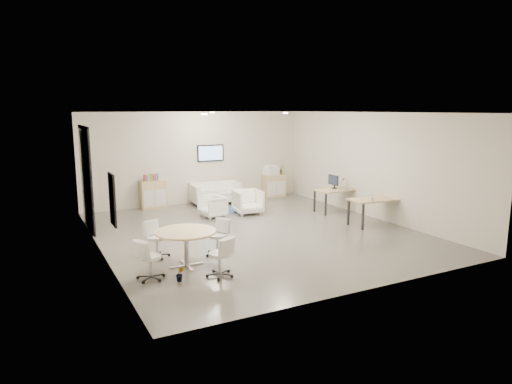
{
  "coord_description": "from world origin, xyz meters",
  "views": [
    {
      "loc": [
        -5.49,
        -10.63,
        3.29
      ],
      "look_at": [
        0.22,
        0.4,
        1.03
      ],
      "focal_mm": 32.0,
      "sensor_mm": 36.0,
      "label": 1
    }
  ],
  "objects_px": {
    "round_table": "(186,235)",
    "armchair_right": "(248,201)",
    "loveseat": "(216,194)",
    "sideboard_left": "(153,195)",
    "desk_rear": "(337,191)",
    "sideboard_right": "(274,185)",
    "armchair_left": "(212,205)",
    "desk_front": "(375,201)"
  },
  "relations": [
    {
      "from": "round_table",
      "to": "armchair_right",
      "type": "bearing_deg",
      "value": 48.78
    },
    {
      "from": "loveseat",
      "to": "round_table",
      "type": "bearing_deg",
      "value": -114.35
    },
    {
      "from": "sideboard_left",
      "to": "desk_rear",
      "type": "height_order",
      "value": "sideboard_left"
    },
    {
      "from": "sideboard_right",
      "to": "armchair_right",
      "type": "height_order",
      "value": "sideboard_right"
    },
    {
      "from": "armchair_left",
      "to": "desk_front",
      "type": "distance_m",
      "value": 4.86
    },
    {
      "from": "sideboard_right",
      "to": "loveseat",
      "type": "distance_m",
      "value": 2.49
    },
    {
      "from": "loveseat",
      "to": "armchair_left",
      "type": "xyz_separation_m",
      "value": [
        -0.87,
        -1.86,
        0.01
      ]
    },
    {
      "from": "sideboard_left",
      "to": "armchair_left",
      "type": "height_order",
      "value": "sideboard_left"
    },
    {
      "from": "desk_rear",
      "to": "round_table",
      "type": "height_order",
      "value": "round_table"
    },
    {
      "from": "armchair_right",
      "to": "desk_front",
      "type": "relative_size",
      "value": 0.55
    },
    {
      "from": "desk_rear",
      "to": "round_table",
      "type": "distance_m",
      "value": 6.66
    },
    {
      "from": "desk_rear",
      "to": "desk_front",
      "type": "bearing_deg",
      "value": -95.1
    },
    {
      "from": "round_table",
      "to": "loveseat",
      "type": "bearing_deg",
      "value": 62.23
    },
    {
      "from": "desk_front",
      "to": "loveseat",
      "type": "bearing_deg",
      "value": 125.43
    },
    {
      "from": "sideboard_left",
      "to": "armchair_left",
      "type": "relative_size",
      "value": 1.31
    },
    {
      "from": "sideboard_left",
      "to": "loveseat",
      "type": "relative_size",
      "value": 0.54
    },
    {
      "from": "sideboard_right",
      "to": "desk_front",
      "type": "distance_m",
      "value": 5.12
    },
    {
      "from": "sideboard_left",
      "to": "armchair_right",
      "type": "bearing_deg",
      "value": -41.34
    },
    {
      "from": "round_table",
      "to": "desk_rear",
      "type": "bearing_deg",
      "value": 24.65
    },
    {
      "from": "sideboard_left",
      "to": "desk_front",
      "type": "height_order",
      "value": "sideboard_left"
    },
    {
      "from": "desk_front",
      "to": "sideboard_right",
      "type": "bearing_deg",
      "value": 99.51
    },
    {
      "from": "sideboard_right",
      "to": "round_table",
      "type": "height_order",
      "value": "sideboard_right"
    },
    {
      "from": "loveseat",
      "to": "round_table",
      "type": "xyz_separation_m",
      "value": [
        -3.06,
        -5.8,
        0.35
      ]
    },
    {
      "from": "sideboard_left",
      "to": "round_table",
      "type": "xyz_separation_m",
      "value": [
        -0.88,
        -5.99,
        0.22
      ]
    },
    {
      "from": "armchair_right",
      "to": "loveseat",
      "type": "bearing_deg",
      "value": 103.33
    },
    {
      "from": "round_table",
      "to": "desk_front",
      "type": "bearing_deg",
      "value": 8.64
    },
    {
      "from": "sideboard_left",
      "to": "desk_rear",
      "type": "distance_m",
      "value": 6.09
    },
    {
      "from": "desk_rear",
      "to": "desk_front",
      "type": "relative_size",
      "value": 0.95
    },
    {
      "from": "sideboard_left",
      "to": "sideboard_right",
      "type": "distance_m",
      "value": 4.65
    },
    {
      "from": "armchair_right",
      "to": "desk_rear",
      "type": "bearing_deg",
      "value": -16.25
    },
    {
      "from": "loveseat",
      "to": "desk_front",
      "type": "xyz_separation_m",
      "value": [
        2.9,
        -4.9,
        0.34
      ]
    },
    {
      "from": "sideboard_right",
      "to": "armchair_right",
      "type": "distance_m",
      "value": 3.09
    },
    {
      "from": "loveseat",
      "to": "desk_rear",
      "type": "bearing_deg",
      "value": -41.86
    },
    {
      "from": "loveseat",
      "to": "sideboard_left",
      "type": "bearing_deg",
      "value": 178.43
    },
    {
      "from": "desk_rear",
      "to": "round_table",
      "type": "relative_size",
      "value": 1.13
    },
    {
      "from": "sideboard_right",
      "to": "armchair_left",
      "type": "xyz_separation_m",
      "value": [
        -3.35,
        -2.06,
        -0.06
      ]
    },
    {
      "from": "loveseat",
      "to": "desk_rear",
      "type": "relative_size",
      "value": 1.21
    },
    {
      "from": "loveseat",
      "to": "desk_rear",
      "type": "xyz_separation_m",
      "value": [
        3.0,
        -3.03,
        0.32
      ]
    },
    {
      "from": "sideboard_left",
      "to": "round_table",
      "type": "bearing_deg",
      "value": -98.38
    },
    {
      "from": "sideboard_right",
      "to": "loveseat",
      "type": "xyz_separation_m",
      "value": [
        -2.48,
        -0.2,
        -0.07
      ]
    },
    {
      "from": "sideboard_left",
      "to": "armchair_left",
      "type": "xyz_separation_m",
      "value": [
        1.3,
        -2.05,
        -0.11
      ]
    },
    {
      "from": "round_table",
      "to": "sideboard_right",
      "type": "bearing_deg",
      "value": 47.32
    }
  ]
}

